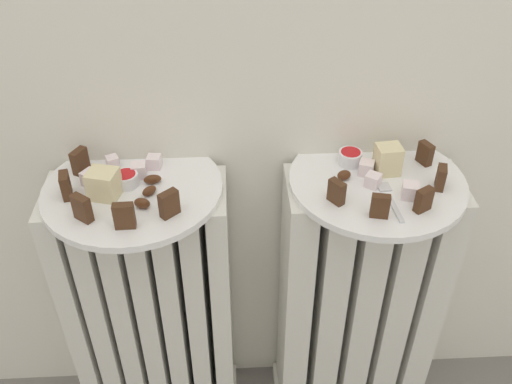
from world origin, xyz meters
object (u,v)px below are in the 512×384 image
Objects in this scene: plate_left at (133,189)px; jam_bowl_right at (350,157)px; jam_bowl_left at (126,179)px; plate_right at (377,181)px; radiator_right at (356,307)px; radiator_left at (154,315)px; fork at (390,199)px.

jam_bowl_right reaches higher than plate_left.
plate_right is at bearing -0.67° from jam_bowl_left.
plate_right is at bearing -90.00° from radiator_right.
radiator_left is 1.00× the size of radiator_right.
jam_bowl_right is at bearing 129.43° from plate_right.
radiator_left is 2.06× the size of plate_left.
fork is (0.01, -0.06, 0.01)m from plate_right.
jam_bowl_right is 0.40× the size of fork.
jam_bowl_left is 0.97× the size of jam_bowl_right.
radiator_right is 0.51m from plate_left.
radiator_right is at bearing -0.67° from jam_bowl_left.
plate_right is 7.27× the size of jam_bowl_right.
radiator_left is 15.42× the size of jam_bowl_left.
radiator_right is 14.97× the size of jam_bowl_right.
jam_bowl_left is at bearing 152.08° from plate_left.
plate_left is at bearing 172.19° from fork.
radiator_right is at bearing 0.00° from radiator_left.
plate_left is at bearing 135.00° from radiator_left.
radiator_left is 0.50m from jam_bowl_right.
jam_bowl_right is at bearing 129.43° from radiator_right.
jam_bowl_right is at bearing 7.24° from radiator_left.
jam_bowl_left is at bearing -173.65° from jam_bowl_right.
radiator_left is 0.53m from fork.
plate_right reaches higher than radiator_right.
fork reaches higher than plate_left.
jam_bowl_right is (-0.04, 0.05, 0.33)m from radiator_right.
jam_bowl_left is at bearing 171.71° from fork.
plate_right is (0.00, -0.00, 0.31)m from radiator_right.
jam_bowl_left reaches higher than plate_left.
jam_bowl_right is 0.11m from fork.
radiator_right is 5.97× the size of fork.
plate_right is 7.49× the size of jam_bowl_left.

